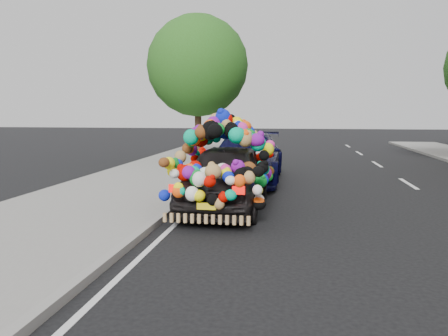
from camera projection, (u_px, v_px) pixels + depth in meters
name	position (u px, v px, depth m)	size (l,w,h in m)	color
ground	(283.00, 219.00, 8.69)	(100.00, 100.00, 0.00)	black
sidewalk	(81.00, 209.00, 9.35)	(4.00, 60.00, 0.12)	gray
kerb	(168.00, 212.00, 9.04)	(0.15, 60.00, 0.13)	gray
tree_near_sidewalk	(198.00, 66.00, 18.08)	(4.20, 4.20, 6.13)	#332114
plush_art_car	(226.00, 161.00, 9.63)	(2.06, 4.36, 2.06)	black
navy_sedan	(247.00, 157.00, 13.49)	(2.08, 5.11, 1.48)	black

